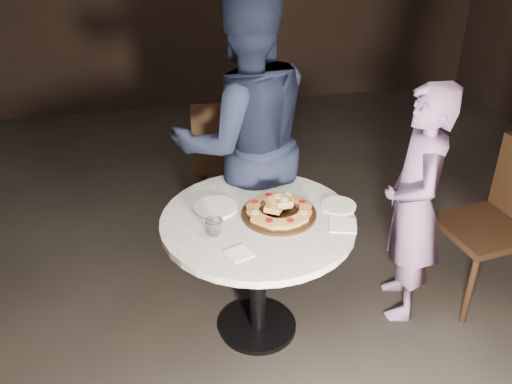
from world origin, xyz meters
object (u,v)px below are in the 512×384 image
chair_far (229,155)px  chair_right (501,215)px  table (258,241)px  water_glass (214,227)px  focaccia_pile (279,208)px  diner_navy (245,141)px  serving_board (279,214)px  diner_teal (414,206)px

chair_far → chair_right: size_ratio=1.02×
table → chair_right: chair_right is taller
table → water_glass: bearing=-159.1°
chair_far → focaccia_pile: bearing=105.4°
chair_far → diner_navy: diner_navy is taller
focaccia_pile → diner_navy: size_ratio=0.19×
water_glass → chair_far: size_ratio=0.09×
table → chair_far: size_ratio=1.20×
table → water_glass: water_glass is taller
serving_board → diner_navy: bearing=97.0°
table → serving_board: bearing=5.7°
water_glass → chair_far: chair_far is taller
water_glass → diner_teal: diner_teal is taller
water_glass → diner_navy: bearing=67.5°
diner_teal → chair_far: bearing=-126.8°
table → diner_teal: 0.89m
focaccia_pile → diner_navy: diner_navy is taller
chair_far → chair_right: 1.78m
focaccia_pile → chair_right: chair_right is taller
chair_right → diner_navy: 1.55m
chair_right → diner_teal: bearing=-96.7°
diner_teal → table: bearing=-73.8°
chair_right → diner_navy: (-1.41, 0.55, 0.36)m
table → chair_far: (0.02, 1.10, -0.04)m
serving_board → diner_navy: (-0.07, 0.58, 0.15)m
chair_far → chair_right: (1.43, -1.06, -0.01)m
serving_board → focaccia_pile: bearing=94.8°
serving_board → diner_teal: size_ratio=0.28×
water_glass → focaccia_pile: bearing=16.5°
serving_board → chair_right: bearing=1.2°
serving_board → diner_teal: diner_teal is taller
chair_far → diner_navy: bearing=102.8°
diner_navy → chair_far: bearing=-94.3°
focaccia_pile → chair_far: size_ratio=0.35×
water_glass → chair_right: bearing=4.4°
table → water_glass: 0.31m
focaccia_pile → diner_teal: 0.77m
table → serving_board: 0.19m
water_glass → diner_navy: size_ratio=0.05×
focaccia_pile → water_glass: focaccia_pile is taller
focaccia_pile → diner_teal: bearing=0.9°
focaccia_pile → water_glass: (-0.35, -0.10, -0.00)m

